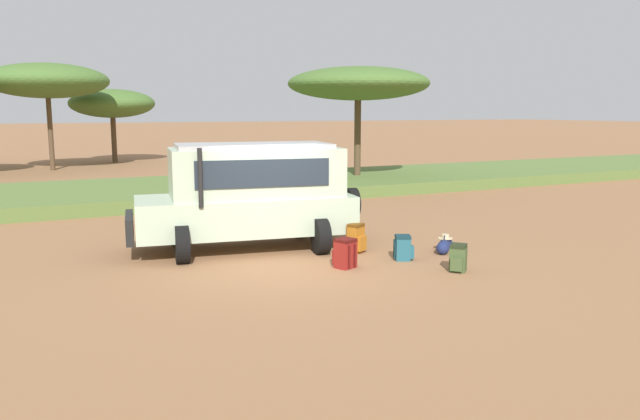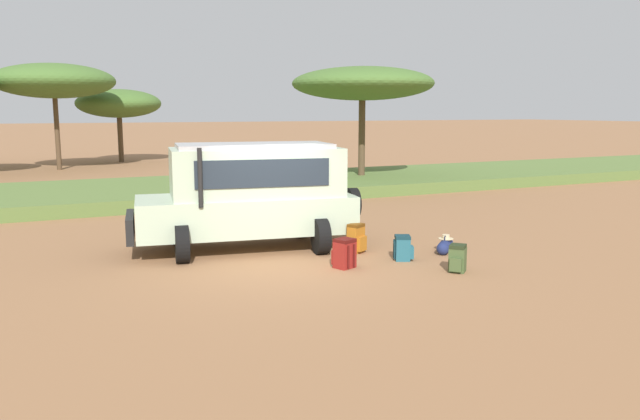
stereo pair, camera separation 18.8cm
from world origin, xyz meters
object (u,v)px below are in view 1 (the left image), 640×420
backpack_beside_front_wheel (356,238)px  acacia_tree_centre_back (47,81)px  safari_vehicle (250,194)px  acacia_tree_far_right (358,84)px  backpack_cluster_center (403,248)px  backpack_near_rear_wheel (458,258)px  duffel_bag_low_black_case (445,245)px  acacia_tree_right_mid (112,104)px  backpack_outermost (345,253)px

backpack_beside_front_wheel → acacia_tree_centre_back: 25.31m
safari_vehicle → acacia_tree_far_right: (8.36, 9.75, 2.98)m
backpack_beside_front_wheel → backpack_cluster_center: backpack_beside_front_wheel is taller
backpack_near_rear_wheel → safari_vehicle: bearing=128.5°
backpack_near_rear_wheel → acacia_tree_centre_back: acacia_tree_centre_back is taller
acacia_tree_centre_back → safari_vehicle: bearing=-82.7°
duffel_bag_low_black_case → acacia_tree_centre_back: 26.56m
backpack_near_rear_wheel → acacia_tree_far_right: (5.36, 13.53, 4.01)m
duffel_bag_low_black_case → acacia_tree_centre_back: acacia_tree_centre_back is taller
backpack_near_rear_wheel → acacia_tree_right_mid: (-2.18, 30.71, 3.32)m
safari_vehicle → acacia_tree_right_mid: acacia_tree_right_mid is taller
backpack_outermost → acacia_tree_far_right: bearing=59.5°
backpack_outermost → acacia_tree_right_mid: acacia_tree_right_mid is taller
backpack_cluster_center → acacia_tree_centre_back: size_ratio=0.08×
backpack_cluster_center → backpack_outermost: (-1.45, -0.04, 0.04)m
acacia_tree_centre_back → acacia_tree_far_right: 17.45m
backpack_cluster_center → duffel_bag_low_black_case: 1.31m
safari_vehicle → backpack_outermost: safari_vehicle is taller
backpack_outermost → acacia_tree_centre_back: (-4.08, 25.54, 4.42)m
safari_vehicle → backpack_near_rear_wheel: size_ratio=9.89×
safari_vehicle → backpack_beside_front_wheel: safari_vehicle is taller
backpack_beside_front_wheel → acacia_tree_centre_back: bearing=101.5°
duffel_bag_low_black_case → acacia_tree_right_mid: bearing=95.9°
backpack_beside_front_wheel → backpack_cluster_center: size_ratio=1.23×
backpack_beside_front_wheel → duffel_bag_low_black_case: backpack_beside_front_wheel is taller
backpack_near_rear_wheel → acacia_tree_right_mid: 30.97m
acacia_tree_right_mid → acacia_tree_far_right: bearing=-66.3°
backpack_outermost → acacia_tree_far_right: (7.24, 12.27, 3.98)m
acacia_tree_right_mid → acacia_tree_centre_back: bearing=-134.0°
duffel_bag_low_black_case → backpack_cluster_center: bearing=-169.6°
acacia_tree_far_right → backpack_cluster_center: bearing=-115.4°
acacia_tree_centre_back → acacia_tree_far_right: acacia_tree_centre_back is taller
backpack_cluster_center → acacia_tree_centre_back: 26.47m
backpack_beside_front_wheel → backpack_outermost: bearing=-128.7°
backpack_outermost → acacia_tree_far_right: acacia_tree_far_right is taller
backpack_beside_front_wheel → safari_vehicle: bearing=145.0°
backpack_beside_front_wheel → acacia_tree_centre_back: acacia_tree_centre_back is taller
backpack_near_rear_wheel → acacia_tree_centre_back: bearing=102.6°
backpack_outermost → acacia_tree_centre_back: size_ratio=0.10×
safari_vehicle → duffel_bag_low_black_case: safari_vehicle is taller
acacia_tree_right_mid → acacia_tree_far_right: 18.78m
backpack_near_rear_wheel → backpack_outermost: backpack_outermost is taller
backpack_near_rear_wheel → acacia_tree_centre_back: (-5.97, 26.80, 4.45)m
backpack_beside_front_wheel → duffel_bag_low_black_case: bearing=-24.4°
backpack_cluster_center → acacia_tree_right_mid: (-1.75, 29.41, 3.33)m
duffel_bag_low_black_case → acacia_tree_centre_back: (-6.81, 25.26, 4.57)m
backpack_cluster_center → backpack_near_rear_wheel: bearing=-71.5°
duffel_bag_low_black_case → backpack_near_rear_wheel: bearing=-118.8°
safari_vehicle → acacia_tree_right_mid: size_ratio=1.01×
backpack_near_rear_wheel → acacia_tree_centre_back: 27.81m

